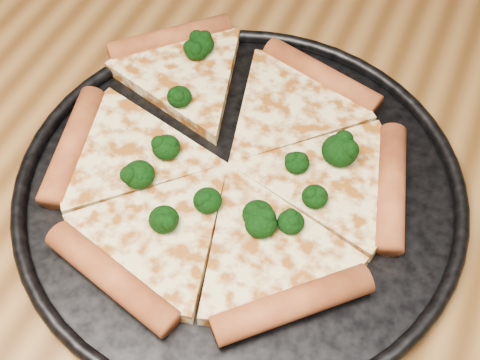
% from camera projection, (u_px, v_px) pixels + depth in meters
% --- Properties ---
extents(dining_table, '(1.20, 0.90, 0.75)m').
position_uv_depth(dining_table, '(145.00, 303.00, 0.60)').
color(dining_table, brown).
rests_on(dining_table, ground).
extents(pizza_pan, '(0.38, 0.38, 0.02)m').
position_uv_depth(pizza_pan, '(240.00, 186.00, 0.56)').
color(pizza_pan, black).
rests_on(pizza_pan, dining_table).
extents(pizza, '(0.33, 0.34, 0.02)m').
position_uv_depth(pizza, '(226.00, 161.00, 0.56)').
color(pizza, '#FFEA9C').
rests_on(pizza, pizza_pan).
extents(broccoli_florets, '(0.20, 0.22, 0.02)m').
position_uv_depth(broccoli_florets, '(234.00, 154.00, 0.55)').
color(broccoli_florets, black).
rests_on(broccoli_florets, pizza).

